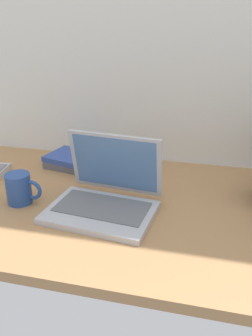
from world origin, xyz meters
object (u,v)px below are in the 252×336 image
at_px(laptop, 106,194).
at_px(coffee_mug, 20,188).
at_px(book_stack, 72,160).
at_px(remote_control_near, 139,168).

bearing_deg(laptop, coffee_mug, -173.87).
distance_m(laptop, book_stack, 0.36).
bearing_deg(book_stack, remote_control_near, 2.16).
bearing_deg(remote_control_near, book_stack, -177.84).
bearing_deg(coffee_mug, laptop, 6.13).
bearing_deg(book_stack, coffee_mug, -98.65).
relative_size(laptop, book_stack, 1.55).
distance_m(coffee_mug, book_stack, 0.32).
relative_size(laptop, remote_control_near, 2.03).
bearing_deg(laptop, remote_control_near, 81.87).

